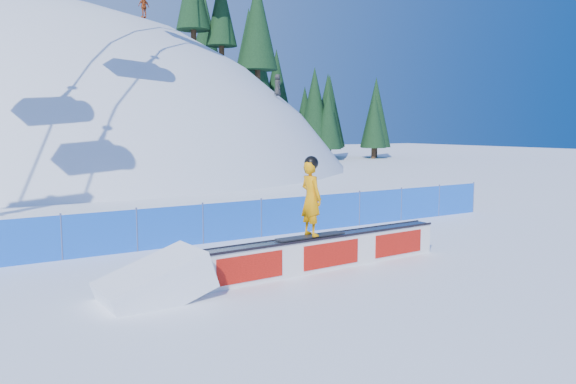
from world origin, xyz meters
TOP-DOWN VIEW (x-y plane):
  - ground at (0.00, 0.00)m, footprint 160.00×160.00m
  - snow_hill at (0.00, 42.00)m, footprint 64.00×64.00m
  - treeline at (24.73, 42.02)m, footprint 25.51×12.11m
  - safety_fence at (0.00, 4.50)m, footprint 22.05×0.05m
  - rail_box at (0.39, 0.12)m, footprint 7.10×0.83m
  - snow_ramp at (-4.03, -0.09)m, footprint 2.30×1.50m
  - snowboarder at (-0.07, 0.10)m, footprint 1.89×0.68m
  - distant_skiers at (0.94, 30.52)m, footprint 22.97×12.92m

SIDE VIEW (x-z plane):
  - snow_hill at x=0.00m, z-range -50.00..14.00m
  - ground at x=0.00m, z-range 0.00..0.00m
  - snow_ramp at x=-4.03m, z-range -0.70..0.70m
  - rail_box at x=0.39m, z-range -0.01..0.84m
  - safety_fence at x=0.00m, z-range -0.05..1.25m
  - snowboarder at x=-0.07m, z-range 0.83..2.79m
  - treeline at x=24.73m, z-range -0.81..19.33m
  - distant_skiers at x=0.94m, z-range 6.33..15.22m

